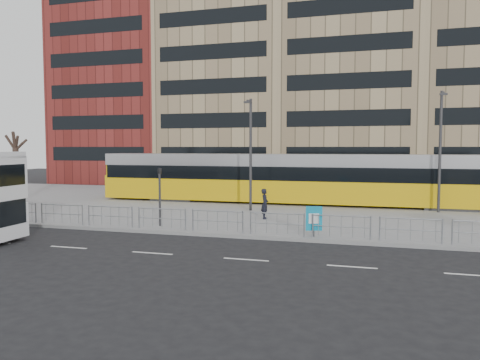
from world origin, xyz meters
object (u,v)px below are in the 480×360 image
(tram, at_px, (302,179))
(lamp_post_west, at_px, (250,149))
(pedestrian, at_px, (265,204))
(traffic_light_west, at_px, (160,189))
(lamp_post_east, at_px, (440,146))
(bare_tree, at_px, (15,131))
(ad_panel, at_px, (314,219))

(tram, xyz_separation_m, lamp_post_west, (-2.74, -4.62, 2.20))
(pedestrian, bearing_deg, lamp_post_west, 22.42)
(traffic_light_west, relative_size, lamp_post_east, 0.40)
(lamp_post_west, height_order, bare_tree, bare_tree)
(tram, bearing_deg, lamp_post_east, -13.43)
(tram, relative_size, bare_tree, 4.18)
(tram, xyz_separation_m, bare_tree, (-21.15, -4.97, 3.61))
(lamp_post_west, bearing_deg, lamp_post_east, 11.60)
(ad_panel, height_order, traffic_light_west, traffic_light_west)
(lamp_post_east, distance_m, bare_tree, 30.48)
(pedestrian, relative_size, bare_tree, 0.24)
(lamp_post_east, xyz_separation_m, bare_tree, (-30.33, -2.80, 1.21))
(traffic_light_west, height_order, lamp_post_west, lamp_post_west)
(ad_panel, distance_m, lamp_post_east, 12.89)
(pedestrian, relative_size, traffic_light_west, 0.57)
(lamp_post_west, bearing_deg, pedestrian, -62.05)
(tram, relative_size, traffic_light_west, 10.10)
(bare_tree, bearing_deg, traffic_light_west, -24.28)
(ad_panel, distance_m, traffic_light_west, 8.38)
(traffic_light_west, height_order, bare_tree, bare_tree)
(pedestrian, xyz_separation_m, lamp_post_east, (10.16, 5.75, 3.37))
(lamp_post_east, bearing_deg, lamp_post_west, -168.40)
(tram, height_order, ad_panel, tram)
(pedestrian, bearing_deg, ad_panel, -149.25)
(ad_panel, height_order, pedestrian, pedestrian)
(pedestrian, height_order, lamp_post_west, lamp_post_west)
(lamp_post_east, relative_size, bare_tree, 1.04)
(pedestrian, height_order, lamp_post_east, lamp_post_east)
(traffic_light_west, bearing_deg, tram, 68.23)
(tram, bearing_deg, traffic_light_west, -116.13)
(lamp_post_west, xyz_separation_m, lamp_post_east, (11.91, 2.45, 0.21))
(tram, bearing_deg, lamp_post_west, -120.81)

